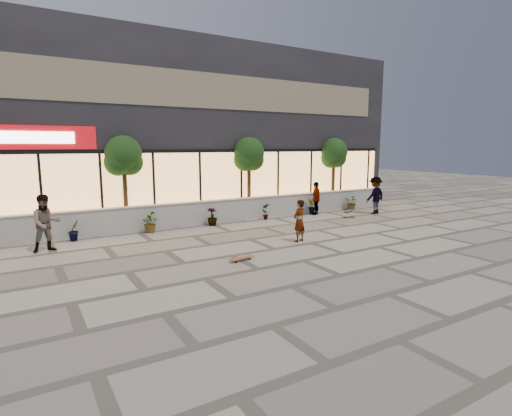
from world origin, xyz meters
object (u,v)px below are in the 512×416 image
skateboard_center (242,258)px  skateboard_right_near (349,216)px  tree_mideast (249,156)px  tree_midwest (124,158)px  tree_east (334,155)px  skater_center (299,221)px  skater_right_far (375,195)px  skateboard_right_far (348,211)px  skater_right_near (316,198)px  skater_left (46,223)px

skateboard_center → skateboard_right_near: size_ratio=1.16×
tree_mideast → skateboard_right_near: size_ratio=5.29×
tree_mideast → tree_midwest: bearing=180.0°
tree_midwest → tree_east: size_ratio=1.00×
tree_east → skater_center: 8.97m
tree_mideast → skater_right_far: 6.85m
skateboard_right_near → skateboard_right_far: 1.68m
skater_right_far → skateboard_right_far: 1.59m
tree_midwest → skateboard_right_far: size_ratio=4.97×
tree_midwest → skater_right_far: 12.43m
tree_midwest → skater_right_near: bearing=-8.7°
skater_left → skateboard_right_far: bearing=-6.3°
skater_right_far → skateboard_center: 10.89m
tree_midwest → skateboard_right_near: (9.93, -2.95, -2.91)m
skater_right_near → skateboard_right_far: 2.13m
tree_midwest → tree_east: (11.50, 0.00, 0.00)m
skater_right_far → skateboard_right_far: (-0.86, 1.00, -0.88)m
tree_mideast → skateboard_right_far: bearing=-18.7°
skateboard_center → skateboard_right_far: (9.23, 5.00, -0.01)m
tree_east → skateboard_right_near: (-1.57, -2.95, -2.91)m
tree_mideast → skater_right_near: bearing=-24.1°
skater_right_near → skater_center: bearing=11.9°
skater_right_far → skater_left: bearing=-7.2°
tree_mideast → skater_right_near: (3.13, -1.40, -2.14)m
tree_midwest → skater_left: tree_midwest is taller
tree_midwest → skater_center: size_ratio=2.52×
skater_center → skater_right_near: (4.26, 4.23, 0.07)m
skater_center → skater_left: size_ratio=0.81×
skateboard_center → skateboard_right_far: skateboard_center is taller
skateboard_right_near → skateboard_center: bearing=-142.6°
tree_east → skater_center: tree_east is taller
tree_east → skater_right_far: size_ratio=2.04×
skater_left → skateboard_center: size_ratio=2.22×
tree_east → skateboard_right_near: tree_east is taller
skater_right_near → skater_right_far: size_ratio=0.88×
skater_center → skateboard_right_near: skater_center is taller
skater_center → skateboard_right_near: bearing=-169.9°
skateboard_center → skater_center: bearing=11.1°
skater_right_near → skater_right_far: bearing=121.9°
skater_right_near → skateboard_right_near: size_ratio=2.29×
tree_mideast → skater_left: (-9.15, -2.41, -2.03)m
skater_left → skater_right_near: (12.28, 1.01, -0.11)m
skater_right_near → skateboard_center: (-7.27, -5.33, -0.76)m
tree_midwest → skateboard_right_near: 10.76m
skater_center → skateboard_center: (-3.01, -1.09, -0.69)m
skater_left → skateboard_right_near: size_ratio=2.58×
tree_midwest → skater_center: bearing=-49.1°
tree_midwest → skater_left: size_ratio=2.05×
skater_right_far → skateboard_right_far: bearing=-55.4°
skater_center → skater_right_far: 7.65m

